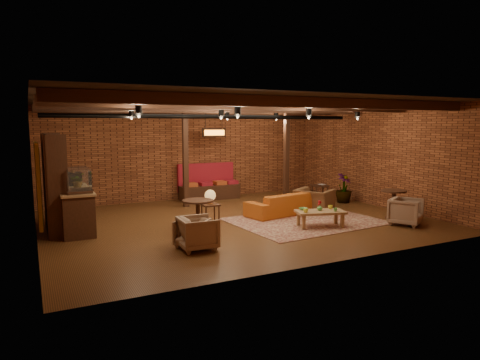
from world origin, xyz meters
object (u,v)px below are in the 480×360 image
armchair_right (314,196)px  armchair_far (406,210)px  sofa (282,204)px  plant_tall (345,159)px  armchair_b (192,231)px  armchair_a (198,231)px  side_table_lamp (210,198)px  round_table_left (198,210)px  coffee_table (320,213)px  side_table_book (320,186)px  round_table_right (394,200)px

armchair_right → armchair_far: bearing=174.2°
sofa → armchair_right: bearing=168.2°
armchair_far → plant_tall: size_ratio=0.26×
armchair_b → armchair_right: (4.62, 1.92, 0.13)m
armchair_a → armchair_right: armchair_right is taller
armchair_right → plant_tall: plant_tall is taller
side_table_lamp → round_table_left: size_ratio=1.17×
side_table_lamp → armchair_b: (-1.15, -1.76, -0.37)m
side_table_lamp → armchair_right: side_table_lamp is taller
round_table_left → armchair_b: (-0.57, -1.16, -0.20)m
round_table_left → armchair_far: 5.44m
coffee_table → side_table_lamp: (-2.40, 1.55, 0.32)m
armchair_b → plant_tall: (6.38, 2.67, 1.15)m
sofa → side_table_book: 2.74m
armchair_right → round_table_right: bearing=-173.0°
round_table_left → armchair_b: round_table_left is taller
sofa → coffee_table: bearing=81.3°
plant_tall → coffee_table: bearing=-139.0°
side_table_lamp → plant_tall: (5.23, 0.92, 0.78)m
coffee_table → armchair_right: (1.08, 1.70, 0.08)m
armchair_b → armchair_far: (5.72, -0.60, 0.06)m
round_table_left → plant_tall: 6.08m
armchair_far → round_table_right: bearing=39.9°
armchair_far → round_table_left: bearing=131.5°
coffee_table → armchair_right: 2.02m
armchair_a → side_table_book: armchair_a is taller
side_table_book → plant_tall: bearing=-48.4°
sofa → side_table_lamp: 2.36m
round_table_right → armchair_right: bearing=126.4°
side_table_book → plant_tall: size_ratio=0.21×
armchair_right → round_table_right: armchair_right is taller
side_table_lamp → side_table_book: size_ratio=1.51×
coffee_table → round_table_left: round_table_left is taller
round_table_left → armchair_far: (5.15, -1.76, -0.15)m
coffee_table → round_table_left: (-2.97, 0.95, 0.16)m
sofa → coffee_table: 1.72m
sofa → armchair_b: (-3.47, -1.93, 0.01)m
armchair_right → plant_tall: 2.17m
side_table_book → plant_tall: 1.26m
sofa → round_table_left: bearing=3.7°
round_table_left → side_table_book: round_table_left is taller
side_table_book → side_table_lamp: bearing=-162.0°
coffee_table → armchair_b: bearing=-176.6°
coffee_table → side_table_lamp: size_ratio=1.47×
plant_tall → armchair_b: bearing=-157.3°
side_table_book → round_table_right: size_ratio=0.75×
round_table_left → armchair_a: 1.52m
round_table_right → plant_tall: size_ratio=0.27×
side_table_lamp → armchair_far: size_ratio=1.18×
armchair_far → plant_tall: plant_tall is taller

